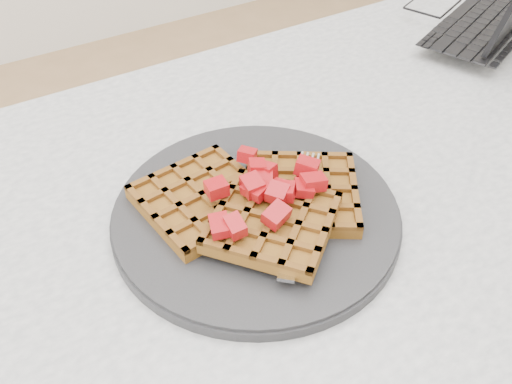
# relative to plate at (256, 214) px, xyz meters

# --- Properties ---
(table) EXTENTS (1.20, 0.80, 0.75)m
(table) POSITION_rel_plate_xyz_m (0.13, -0.04, -0.12)
(table) COLOR silver
(table) RESTS_ON ground
(plate) EXTENTS (0.31, 0.31, 0.02)m
(plate) POSITION_rel_plate_xyz_m (0.00, 0.00, 0.00)
(plate) COLOR black
(plate) RESTS_ON table
(waffles) EXTENTS (0.24, 0.22, 0.03)m
(waffles) POSITION_rel_plate_xyz_m (0.00, -0.00, 0.02)
(waffles) COLOR brown
(waffles) RESTS_ON plate
(strawberry_pile) EXTENTS (0.15, 0.15, 0.02)m
(strawberry_pile) POSITION_rel_plate_xyz_m (0.00, -0.00, 0.05)
(strawberry_pile) COLOR #860007
(strawberry_pile) RESTS_ON waffles
(fork) EXTENTS (0.14, 0.15, 0.02)m
(fork) POSITION_rel_plate_xyz_m (0.03, -0.03, 0.02)
(fork) COLOR silver
(fork) RESTS_ON plate
(laptop) EXTENTS (0.36, 0.32, 0.21)m
(laptop) POSITION_rel_plate_xyz_m (0.54, 0.20, 0.03)
(laptop) COLOR black
(laptop) RESTS_ON table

